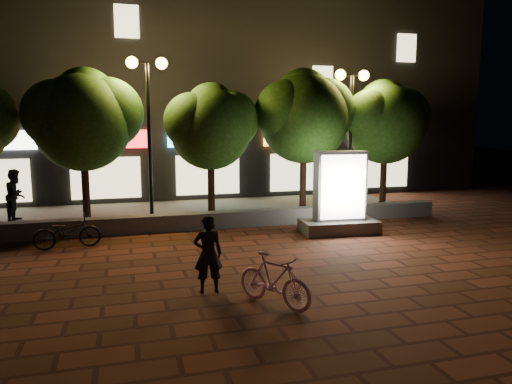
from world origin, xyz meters
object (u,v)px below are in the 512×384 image
object	(u,v)px
tree_mid	(212,123)
tree_right	(305,113)
street_lamp_right	(351,104)
ad_kiosk	(340,200)
street_lamp_left	(148,97)
scooter_pink	(274,280)
tree_far_right	(386,119)
tree_left	(84,116)
scooter_parked	(67,232)
rider	(208,254)
pedestrian	(16,195)

from	to	relation	value
tree_mid	tree_right	distance (m)	3.32
street_lamp_right	ad_kiosk	size ratio (longest dim) A/B	2.05
street_lamp_left	scooter_pink	size ratio (longest dim) A/B	3.25
tree_mid	tree_far_right	bearing A→B (deg)	0.00
tree_left	scooter_pink	size ratio (longest dim) A/B	3.07
scooter_parked	ad_kiosk	bearing A→B (deg)	-98.87
tree_mid	scooter_pink	bearing A→B (deg)	-92.45
tree_mid	rider	world-z (taller)	tree_mid
ad_kiosk	scooter_pink	bearing A→B (deg)	-126.29
street_lamp_left	scooter_pink	xyz separation A→B (m)	(1.71, -7.68, -3.55)
rider	pedestrian	bearing A→B (deg)	-54.95
tree_far_right	tree_right	bearing A→B (deg)	180.00
tree_left	rider	world-z (taller)	tree_left
pedestrian	scooter_pink	bearing A→B (deg)	-137.37
tree_far_right	scooter_pink	world-z (taller)	tree_far_right
tree_mid	scooter_pink	distance (m)	8.41
scooter_pink	scooter_parked	xyz separation A→B (m)	(-4.02, 5.14, -0.04)
street_lamp_right	tree_mid	bearing A→B (deg)	176.96
tree_right	street_lamp_left	size ratio (longest dim) A/B	0.98
tree_left	ad_kiosk	world-z (taller)	tree_left
rider	scooter_parked	bearing A→B (deg)	-50.94
tree_mid	ad_kiosk	xyz separation A→B (m)	(3.25, -3.05, -2.23)
ad_kiosk	tree_far_right	bearing A→B (deg)	43.19
scooter_pink	tree_far_right	bearing A→B (deg)	14.54
tree_far_right	rider	xyz separation A→B (m)	(-7.86, -6.96, -2.60)
tree_left	tree_far_right	bearing A→B (deg)	-0.00
tree_mid	street_lamp_right	bearing A→B (deg)	-3.04
tree_right	street_lamp_left	bearing A→B (deg)	-177.19
tree_far_right	street_lamp_left	size ratio (longest dim) A/B	0.92
tree_left	pedestrian	world-z (taller)	tree_left
scooter_pink	pedestrian	bearing A→B (deg)	88.89
tree_left	street_lamp_left	xyz separation A→B (m)	(1.95, -0.26, 0.58)
tree_right	pedestrian	bearing A→B (deg)	174.09
tree_right	scooter_parked	size ratio (longest dim) A/B	3.04
street_lamp_right	tree_far_right	bearing A→B (deg)	9.61
scooter_pink	rider	distance (m)	1.45
tree_right	pedestrian	world-z (taller)	tree_right
street_lamp_left	street_lamp_right	world-z (taller)	street_lamp_left
ad_kiosk	rider	distance (m)	6.05
rider	scooter_pink	bearing A→B (deg)	139.42
scooter_pink	pedestrian	world-z (taller)	pedestrian
tree_mid	scooter_pink	world-z (taller)	tree_mid
ad_kiosk	scooter_pink	world-z (taller)	ad_kiosk
tree_right	scooter_pink	bearing A→B (deg)	-114.65
tree_right	tree_far_right	xyz separation A→B (m)	(3.20, -0.00, -0.20)
tree_left	tree_right	bearing A→B (deg)	0.00
tree_far_right	scooter_pink	xyz separation A→B (m)	(-6.84, -7.94, -2.89)
ad_kiosk	tree_right	bearing A→B (deg)	89.02
tree_right	tree_far_right	distance (m)	3.20
tree_mid	street_lamp_left	xyz separation A→B (m)	(-2.05, -0.26, 0.81)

